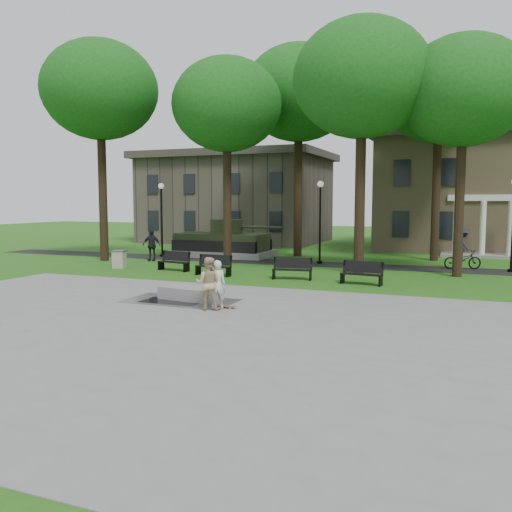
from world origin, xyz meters
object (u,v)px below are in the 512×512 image
Objects in this scene: concrete_block at (190,293)px; cyclist at (463,253)px; friend_watching at (208,283)px; park_bench_0 at (174,261)px; trash_bin at (119,259)px; skateboarder at (217,284)px.

cyclist is at bearing 55.92° from concrete_block.
cyclist is (7.55, 14.70, -0.01)m from friend_watching.
cyclist is at bearing 33.85° from park_bench_0.
trash_bin is (-3.33, -0.13, -0.04)m from park_bench_0.
concrete_block is 10.76m from trash_bin.
skateboarder is at bearing -34.76° from concrete_block.
park_bench_0 is at bearing 2.17° from trash_bin.
park_bench_0 is at bearing 91.32° from cyclist.
skateboarder is at bearing 130.28° from cyclist.
friend_watching reaches higher than park_bench_0.
friend_watching is 1.81× the size of trash_bin.
concrete_block is at bearing 123.17° from cyclist.
skateboarder is 12.75m from trash_bin.
skateboarder is (1.65, -1.14, 0.59)m from concrete_block.
friend_watching is at bearing -43.96° from concrete_block.
friend_watching reaches higher than skateboarder.
park_bench_0 is 3.34m from trash_bin.
friend_watching is 16.52m from cyclist.
concrete_block is 1.19× the size of park_bench_0.
friend_watching is 0.94× the size of park_bench_0.
concrete_block is 2.09m from skateboarder.
skateboarder is 16.21m from cyclist.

